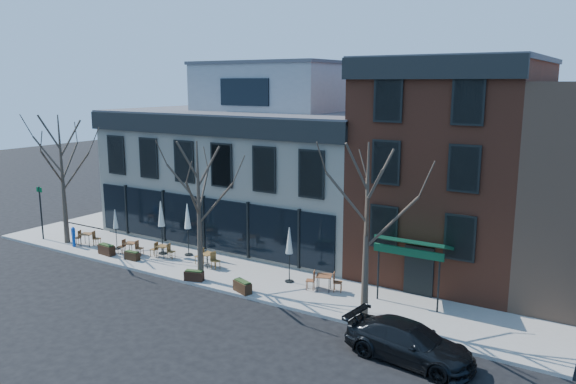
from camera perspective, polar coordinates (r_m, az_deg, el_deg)
The scene contains 24 objects.
ground at distance 33.79m, azimuth -8.34°, elevation -6.19°, with size 120.00×120.00×0.00m, color black.
sidewalk_front at distance 30.22m, azimuth -6.27°, elevation -8.09°, with size 33.50×4.70×0.15m, color gray.
sidewalk_side at distance 45.51m, azimuth -14.27°, elevation -1.82°, with size 4.50×12.00×0.15m, color gray.
corner_building at distance 36.61m, azimuth -3.32°, elevation 2.83°, with size 18.39×10.39×11.10m.
red_brick_building at distance 30.81m, azimuth 16.58°, elevation 2.54°, with size 8.20×11.78×11.18m.
tree_corner at distance 36.86m, azimuth -21.93°, elevation 1.35°, with size 3.93×3.98×7.92m.
tree_mid at distance 28.05m, azimuth -9.03°, elevation -1.77°, with size 3.50×3.55×7.04m.
tree_right at distance 23.22m, azimuth 7.99°, elevation -3.86°, with size 3.72×3.77×7.48m.
sign_pole at distance 38.72m, azimuth -23.81°, elevation -1.63°, with size 0.50×0.10×3.40m.
parked_sedan at distance 21.50m, azimuth 12.21°, elevation -14.72°, with size 1.96×4.83×1.40m, color black.
call_box at distance 36.48m, azimuth -20.97°, elevation -4.19°, with size 0.25×0.25×1.26m.
cafe_set_0 at distance 36.56m, azimuth -19.75°, elevation -4.41°, with size 1.73×1.10×0.90m.
cafe_set_1 at distance 33.89m, azimuth -15.71°, elevation -5.41°, with size 1.66×0.79×0.85m.
cafe_set_2 at distance 32.87m, azimuth -12.63°, elevation -5.79°, with size 1.62×0.73×0.83m.
cafe_set_3 at distance 30.85m, azimuth -8.20°, elevation -6.67°, with size 1.77×0.78×0.91m.
cafe_set_5 at distance 27.21m, azimuth 3.67°, elevation -9.01°, with size 1.82×1.03×0.94m.
umbrella_0 at distance 34.89m, azimuth -17.13°, elevation -2.85°, with size 0.39×0.39×2.42m.
umbrella_1 at distance 33.11m, azimuth -12.76°, elevation -2.47°, with size 0.50×0.50×3.14m.
umbrella_2 at distance 32.55m, azimuth -10.17°, elevation -2.73°, with size 0.49×0.49×3.03m.
umbrella_4 at distance 27.81m, azimuth 0.13°, elevation -5.27°, with size 0.45×0.45×2.81m.
planter_0 at distance 34.28m, azimuth -17.95°, elevation -5.58°, with size 1.14×0.54×0.62m.
planter_1 at distance 32.90m, azimuth -15.55°, elevation -6.24°, with size 0.91×0.39×0.50m.
planter_2 at distance 28.90m, azimuth -9.52°, elevation -8.37°, with size 1.04×0.66×0.54m.
planter_3 at distance 27.10m, azimuth -4.65°, elevation -9.54°, with size 1.12×0.75×0.58m.
Camera 1 is at (21.11, -24.43, 9.97)m, focal length 35.00 mm.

